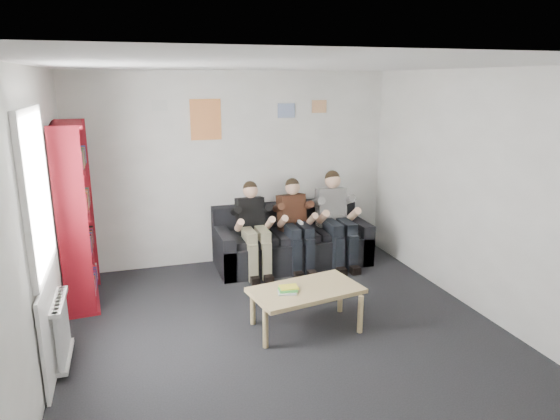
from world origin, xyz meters
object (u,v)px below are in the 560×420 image
sofa (291,243)px  coffee_table (306,293)px  person_left (254,229)px  person_right (336,219)px  bookshelf (77,215)px  person_middle (296,225)px

sofa → coffee_table: bearing=-104.0°
person_left → person_right: (1.21, -0.00, 0.03)m
coffee_table → bookshelf: bearing=148.1°
person_left → person_middle: person_middle is taller
sofa → coffee_table: (-0.48, -1.90, 0.10)m
sofa → person_right: size_ratio=1.63×
bookshelf → coffee_table: size_ratio=1.86×
person_middle → person_left: bearing=171.4°
sofa → person_middle: 0.38m
sofa → person_right: person_right is taller
person_left → person_right: bearing=-2.6°
coffee_table → person_right: size_ratio=0.86×
coffee_table → person_middle: size_ratio=0.91×
bookshelf → person_right: bookshelf is taller
person_middle → bookshelf: bearing=177.2°
bookshelf → person_right: size_ratio=1.60×
coffee_table → person_right: 2.03m
bookshelf → person_left: bookshelf is taller
coffee_table → person_right: person_right is taller
person_left → person_middle: bearing=-2.4°
coffee_table → person_left: bearing=94.3°
bookshelf → person_left: 2.23m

